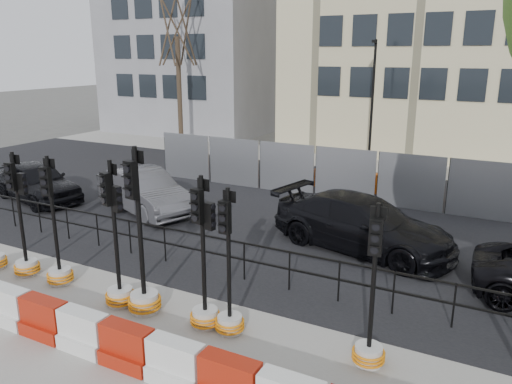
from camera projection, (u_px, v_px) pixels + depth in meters
The scene contains 20 objects.
ground at pixel (175, 290), 11.77m from camera, with size 120.00×120.00×0.00m, color #51514C.
sidewalk_near at pixel (78, 355), 9.21m from camera, with size 40.00×6.00×0.02m, color gray.
road at pixel (294, 210), 17.74m from camera, with size 40.00×14.00×0.03m, color black.
sidewalk_far at pixel (364, 162), 25.42m from camera, with size 40.00×4.00×0.02m, color gray.
building_grey at pixel (197, 29), 34.90m from camera, with size 11.00×9.06×14.00m.
kerb_railing at pixel (203, 246), 12.61m from camera, with size 18.00×0.04×1.00m.
heras_fencing at pixel (336, 177), 19.76m from camera, with size 14.33×1.72×2.00m.
lamp_post_far at pixel (372, 101), 23.47m from camera, with size 0.12×0.56×6.00m.
tree_bare_far at pixel (177, 30), 28.12m from camera, with size 2.00×2.00×9.00m.
barrier_row at pixel (84, 333), 9.28m from camera, with size 15.70×0.50×0.80m.
traffic_signal_b at pixel (24, 247), 12.36m from camera, with size 0.62×0.62×3.15m.
traffic_signal_c at pixel (58, 259), 11.91m from camera, with size 0.62×0.62×3.16m.
traffic_signal_d at pixel (118, 273), 10.83m from camera, with size 0.65×0.65×3.29m.
traffic_signal_e at pixel (143, 280), 10.56m from camera, with size 0.71×0.71×3.63m.
traffic_signal_f at pixel (204, 293), 9.98m from camera, with size 0.63×0.63×3.18m.
traffic_signal_g at pixel (229, 304), 9.81m from camera, with size 0.59×0.59×3.00m.
traffic_signal_h at pixel (370, 334), 8.78m from camera, with size 0.60×0.60×3.02m.
car_a at pixel (37, 181), 18.70m from camera, with size 4.66×2.75×1.49m, color black.
car_b at pixel (144, 191), 17.42m from camera, with size 4.76×3.15×1.48m, color #4A4B4F.
car_c at pixel (362, 224), 14.01m from camera, with size 5.60×3.26×1.53m, color black.
Camera 1 is at (6.65, -8.61, 5.39)m, focal length 35.00 mm.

